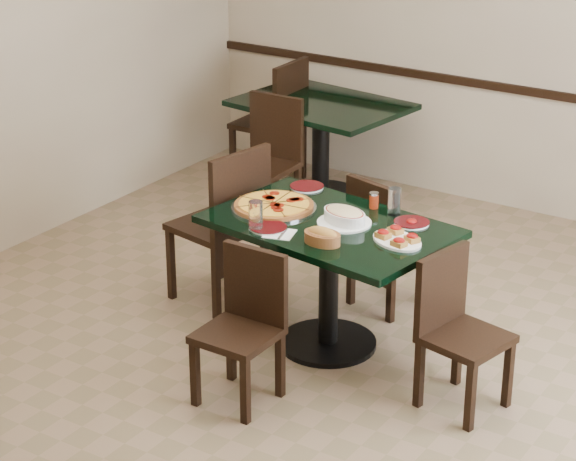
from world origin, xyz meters
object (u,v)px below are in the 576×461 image
Objects in this scene: main_table at (329,254)px; lasagna_casserole at (344,216)px; chair_far at (382,238)px; bruschetta_platter at (397,238)px; pepperoni_pizza at (274,205)px; back_chair_left at (278,115)px; chair_right at (455,323)px; back_table at (321,132)px; back_chair_near at (268,154)px; chair_left at (227,217)px; bread_basket at (322,236)px; chair_near at (245,319)px.

lasagna_casserole is (0.07, 0.03, 0.23)m from main_table.
chair_far reaches higher than bruschetta_platter.
bruschetta_platter reaches higher than pepperoni_pizza.
back_chair_left reaches higher than pepperoni_pizza.
lasagna_casserole is at bearing 87.47° from chair_right.
pepperoni_pizza is at bearing 93.52° from chair_right.
lasagna_casserole is 0.36m from bruschetta_platter.
back_table is 0.46m from back_chair_left.
back_chair_near is (-1.33, 1.37, -0.06)m from main_table.
back_chair_left is 2.04× the size of pepperoni_pizza.
chair_left reaches higher than bruschetta_platter.
chair_near is at bearing -112.57° from bread_basket.
back_chair_left is (-2.55, 2.23, 0.10)m from chair_right.
bread_basket is (0.49, -0.27, 0.02)m from pepperoni_pizza.
back_chair_near reaches higher than lasagna_casserole.
chair_right is 0.81m from bread_basket.
bread_basket is 0.56× the size of bruschetta_platter.
pepperoni_pizza is (-1.22, 0.18, 0.32)m from chair_right.
chair_right is at bearing 29.76° from chair_near.
chair_right reaches higher than chair_near.
chair_near is at bearing -59.32° from back_table.
chair_left is at bearing -68.92° from back_table.
pepperoni_pizza is 1.57× the size of lasagna_casserole.
bruschetta_platter is at bearing 83.98° from chair_right.
main_table is 2.68m from back_chair_left.
main_table is 6.65× the size of bread_basket.
chair_right is 0.82× the size of chair_left.
back_table is 2.63m from bruschetta_platter.
chair_near is 2.14× the size of bruschetta_platter.
back_table is 1.31× the size of back_chair_left.
chair_far reaches higher than back_table.
chair_right is (2.10, -2.13, -0.07)m from back_table.
bread_basket is (0.09, -0.84, 0.33)m from chair_far.
chair_far is 1.11m from chair_right.
chair_left is (-0.79, 0.14, -0.01)m from main_table.
chair_near is 3.20m from back_chair_left.
chair_left is 2.67× the size of bruschetta_platter.
chair_near is (-0.08, -0.69, -0.13)m from main_table.
chair_right reaches higher than back_table.
back_chair_near is at bearing 121.34° from chair_near.
chair_right is at bearing -3.20° from main_table.
pepperoni_pizza is 0.80m from bruschetta_platter.
chair_near is at bearing -85.77° from lasagna_casserole.
lasagna_casserole is at bearing 99.33° from bread_basket.
back_chair_left is (-0.91, 1.93, -0.01)m from chair_left.
back_table is at bearing 114.08° from chair_near.
lasagna_casserole is (1.78, -2.03, 0.24)m from back_chair_left.
bruschetta_platter is (1.22, -0.17, 0.21)m from chair_left.
chair_near is 2.41m from back_chair_near.
back_table is 2.63m from bread_basket.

